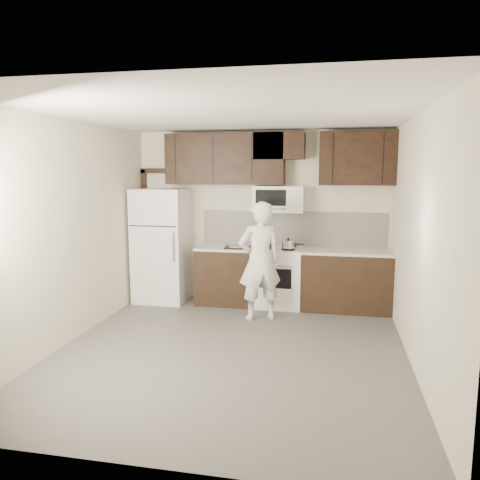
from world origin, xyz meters
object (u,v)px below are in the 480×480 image
(refrigerator, at_px, (162,245))
(person, at_px, (260,261))
(microwave, at_px, (279,199))
(stove, at_px, (277,277))

(refrigerator, bearing_deg, person, -21.50)
(microwave, bearing_deg, person, -100.86)
(refrigerator, bearing_deg, microwave, 5.15)
(microwave, height_order, refrigerator, microwave)
(stove, distance_m, microwave, 1.20)
(stove, height_order, refrigerator, refrigerator)
(microwave, height_order, person, microwave)
(refrigerator, distance_m, person, 1.82)
(microwave, relative_size, refrigerator, 0.42)
(person, bearing_deg, stove, -126.68)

